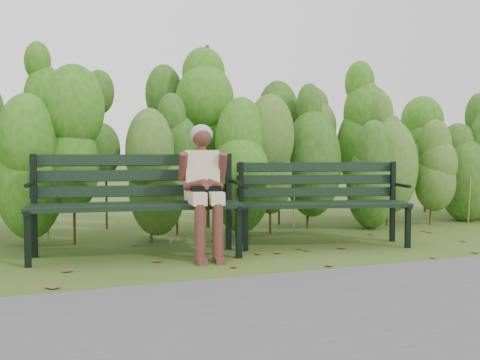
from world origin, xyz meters
name	(u,v)px	position (x,y,z in m)	size (l,w,h in m)	color
ground	(252,255)	(0.00, 0.00, 0.00)	(80.00, 80.00, 0.00)	#404E1D
footpath	(380,313)	(0.00, -2.20, 0.01)	(60.00, 2.50, 0.01)	#474749
hedge_band	(199,136)	(0.00, 1.86, 1.26)	(11.04, 1.67, 2.42)	#47381E
leaf_litter	(274,257)	(0.16, -0.17, 0.00)	(5.82, 2.11, 0.01)	brown
bench_left	(136,196)	(-1.11, 0.40, 0.61)	(2.14, 0.95, 1.03)	black
bench_right	(321,196)	(0.97, 0.32, 0.55)	(1.96, 1.07, 0.94)	black
seated_woman	(204,180)	(-0.48, 0.10, 0.77)	(0.51, 0.75, 1.33)	beige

